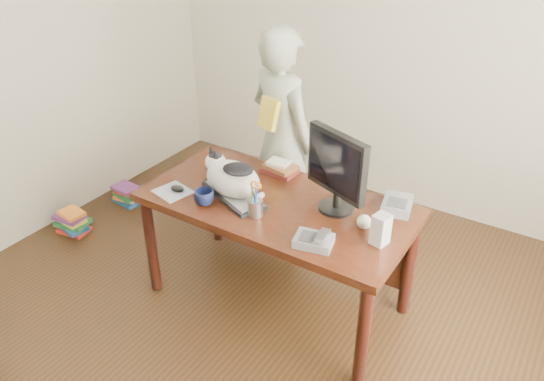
{
  "coord_description": "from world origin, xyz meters",
  "views": [
    {
      "loc": [
        1.41,
        -1.65,
        2.38
      ],
      "look_at": [
        0.0,
        0.55,
        0.85
      ],
      "focal_mm": 35.0,
      "sensor_mm": 36.0,
      "label": 1
    }
  ],
  "objects_px": {
    "monitor": "(337,168)",
    "book_stack": "(280,168)",
    "mouse": "(177,188)",
    "speaker": "(381,229)",
    "keyboard": "(234,195)",
    "book_pile_a": "(72,222)",
    "calculator": "(397,205)",
    "desk": "(283,216)",
    "cat": "(231,176)",
    "person": "(282,139)",
    "baseball": "(364,222)",
    "pen_cup": "(255,206)",
    "coffee_mug": "(204,197)",
    "phone": "(315,240)",
    "book_pile_b": "(127,194)"
  },
  "relations": [
    {
      "from": "coffee_mug",
      "to": "book_pile_a",
      "type": "xyz_separation_m",
      "value": [
        -1.41,
        0.05,
        -0.71
      ]
    },
    {
      "from": "coffee_mug",
      "to": "person",
      "type": "distance_m",
      "value": 0.92
    },
    {
      "from": "keyboard",
      "to": "book_pile_b",
      "type": "height_order",
      "value": "keyboard"
    },
    {
      "from": "calculator",
      "to": "book_pile_b",
      "type": "height_order",
      "value": "calculator"
    },
    {
      "from": "pen_cup",
      "to": "mouse",
      "type": "height_order",
      "value": "pen_cup"
    },
    {
      "from": "coffee_mug",
      "to": "speaker",
      "type": "relative_size",
      "value": 0.68
    },
    {
      "from": "cat",
      "to": "coffee_mug",
      "type": "distance_m",
      "value": 0.2
    },
    {
      "from": "book_stack",
      "to": "monitor",
      "type": "bearing_deg",
      "value": -18.22
    },
    {
      "from": "coffee_mug",
      "to": "calculator",
      "type": "relative_size",
      "value": 0.48
    },
    {
      "from": "coffee_mug",
      "to": "phone",
      "type": "height_order",
      "value": "coffee_mug"
    },
    {
      "from": "keyboard",
      "to": "book_pile_a",
      "type": "relative_size",
      "value": 1.85
    },
    {
      "from": "cat",
      "to": "pen_cup",
      "type": "height_order",
      "value": "cat"
    },
    {
      "from": "keyboard",
      "to": "calculator",
      "type": "bearing_deg",
      "value": 47.32
    },
    {
      "from": "cat",
      "to": "book_pile_a",
      "type": "bearing_deg",
      "value": -152.67
    },
    {
      "from": "pen_cup",
      "to": "mouse",
      "type": "xyz_separation_m",
      "value": [
        -0.55,
        -0.04,
        -0.04
      ]
    },
    {
      "from": "phone",
      "to": "calculator",
      "type": "height_order",
      "value": "phone"
    },
    {
      "from": "mouse",
      "to": "speaker",
      "type": "bearing_deg",
      "value": 20.74
    },
    {
      "from": "speaker",
      "to": "book_pile_b",
      "type": "distance_m",
      "value": 2.54
    },
    {
      "from": "pen_cup",
      "to": "phone",
      "type": "xyz_separation_m",
      "value": [
        0.42,
        -0.07,
        -0.03
      ]
    },
    {
      "from": "phone",
      "to": "cat",
      "type": "bearing_deg",
      "value": 152.72
    },
    {
      "from": "speaker",
      "to": "calculator",
      "type": "height_order",
      "value": "speaker"
    },
    {
      "from": "calculator",
      "to": "book_pile_a",
      "type": "xyz_separation_m",
      "value": [
        -2.38,
        -0.5,
        -0.69
      ]
    },
    {
      "from": "keyboard",
      "to": "person",
      "type": "xyz_separation_m",
      "value": [
        -0.13,
        0.76,
        0.04
      ]
    },
    {
      "from": "calculator",
      "to": "coffee_mug",
      "type": "bearing_deg",
      "value": -162.18
    },
    {
      "from": "cat",
      "to": "book_pile_b",
      "type": "relative_size",
      "value": 1.74
    },
    {
      "from": "phone",
      "to": "keyboard",
      "type": "bearing_deg",
      "value": 152.72
    },
    {
      "from": "desk",
      "to": "mouse",
      "type": "height_order",
      "value": "mouse"
    },
    {
      "from": "coffee_mug",
      "to": "phone",
      "type": "bearing_deg",
      "value": -0.5
    },
    {
      "from": "book_pile_b",
      "to": "pen_cup",
      "type": "bearing_deg",
      "value": -17.61
    },
    {
      "from": "desk",
      "to": "calculator",
      "type": "xyz_separation_m",
      "value": [
        0.63,
        0.22,
        0.18
      ]
    },
    {
      "from": "monitor",
      "to": "book_pile_a",
      "type": "distance_m",
      "value": 2.3
    },
    {
      "from": "mouse",
      "to": "person",
      "type": "xyz_separation_m",
      "value": [
        0.19,
        0.89,
        0.03
      ]
    },
    {
      "from": "pen_cup",
      "to": "speaker",
      "type": "distance_m",
      "value": 0.71
    },
    {
      "from": "cat",
      "to": "calculator",
      "type": "relative_size",
      "value": 1.88
    },
    {
      "from": "speaker",
      "to": "book_pile_b",
      "type": "height_order",
      "value": "speaker"
    },
    {
      "from": "desk",
      "to": "book_pile_a",
      "type": "xyz_separation_m",
      "value": [
        -1.75,
        -0.28,
        -0.51
      ]
    },
    {
      "from": "speaker",
      "to": "book_pile_a",
      "type": "xyz_separation_m",
      "value": [
        -2.42,
        -0.14,
        -0.75
      ]
    },
    {
      "from": "keyboard",
      "to": "monitor",
      "type": "xyz_separation_m",
      "value": [
        0.57,
        0.19,
        0.26
      ]
    },
    {
      "from": "desk",
      "to": "keyboard",
      "type": "height_order",
      "value": "keyboard"
    },
    {
      "from": "mouse",
      "to": "desk",
      "type": "bearing_deg",
      "value": 41.3
    },
    {
      "from": "baseball",
      "to": "calculator",
      "type": "xyz_separation_m",
      "value": [
        0.08,
        0.28,
        -0.01
      ]
    },
    {
      "from": "cat",
      "to": "book_pile_b",
      "type": "xyz_separation_m",
      "value": [
        -1.46,
        0.44,
        -0.81
      ]
    },
    {
      "from": "cat",
      "to": "speaker",
      "type": "distance_m",
      "value": 0.93
    },
    {
      "from": "baseball",
      "to": "book_pile_a",
      "type": "height_order",
      "value": "baseball"
    },
    {
      "from": "speaker",
      "to": "baseball",
      "type": "relative_size",
      "value": 2.15
    },
    {
      "from": "pen_cup",
      "to": "book_pile_a",
      "type": "bearing_deg",
      "value": -179.62
    },
    {
      "from": "coffee_mug",
      "to": "desk",
      "type": "bearing_deg",
      "value": 44.26
    },
    {
      "from": "monitor",
      "to": "book_stack",
      "type": "bearing_deg",
      "value": 178.1
    },
    {
      "from": "desk",
      "to": "keyboard",
      "type": "xyz_separation_m",
      "value": [
        -0.25,
        -0.17,
        0.16
      ]
    },
    {
      "from": "keyboard",
      "to": "person",
      "type": "bearing_deg",
      "value": 122.83
    }
  ]
}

